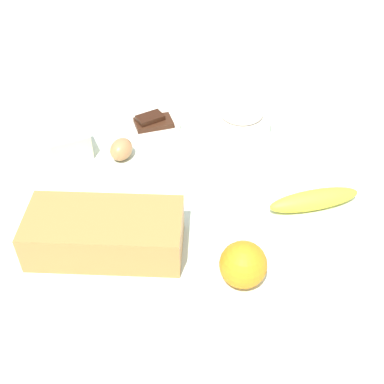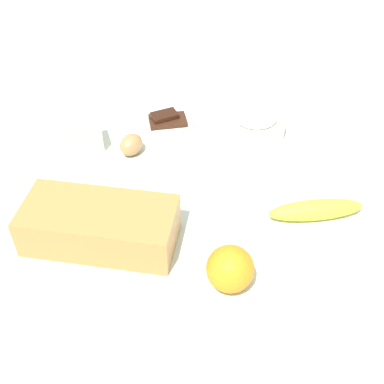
% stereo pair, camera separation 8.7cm
% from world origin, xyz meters
% --- Properties ---
extents(ground_plane, '(2.40, 2.40, 0.02)m').
position_xyz_m(ground_plane, '(0.00, 0.00, -0.01)').
color(ground_plane, silver).
extents(loaf_pan, '(0.30, 0.17, 0.08)m').
position_xyz_m(loaf_pan, '(0.17, 0.09, 0.04)').
color(loaf_pan, '#B77A3D').
rests_on(loaf_pan, ground_plane).
extents(flour_bowl, '(0.14, 0.14, 0.07)m').
position_xyz_m(flour_bowl, '(-0.15, -0.26, 0.03)').
color(flour_bowl, silver).
rests_on(flour_bowl, ground_plane).
extents(banana, '(0.19, 0.07, 0.04)m').
position_xyz_m(banana, '(-0.24, 0.03, 0.02)').
color(banana, yellow).
rests_on(banana, ground_plane).
extents(orange_fruit, '(0.08, 0.08, 0.08)m').
position_xyz_m(orange_fruit, '(-0.07, 0.19, 0.04)').
color(orange_fruit, orange).
rests_on(orange_fruit, ground_plane).
extents(butter_block, '(0.11, 0.09, 0.06)m').
position_xyz_m(butter_block, '(0.26, -0.20, 0.03)').
color(butter_block, '#F4EDB2').
rests_on(butter_block, ground_plane).
extents(egg_near_butter, '(0.07, 0.08, 0.05)m').
position_xyz_m(egg_near_butter, '(0.14, -0.18, 0.02)').
color(egg_near_butter, '#B67B4A').
rests_on(egg_near_butter, ground_plane).
extents(chocolate_plate, '(0.13, 0.13, 0.03)m').
position_xyz_m(chocolate_plate, '(0.06, -0.29, 0.01)').
color(chocolate_plate, silver).
rests_on(chocolate_plate, ground_plane).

